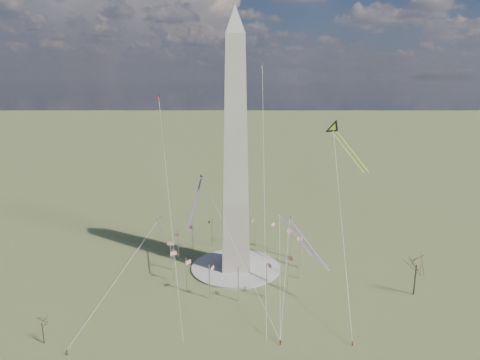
{
  "coord_description": "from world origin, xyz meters",
  "views": [
    {
      "loc": [
        -5.35,
        -160.4,
        75.65
      ],
      "look_at": [
        1.76,
        0.0,
        36.97
      ],
      "focal_mm": 32.0,
      "sensor_mm": 36.0,
      "label": 1
    }
  ],
  "objects_px": {
    "person_west": "(67,352)",
    "kite_delta_black": "(335,130)",
    "person_east": "(352,343)",
    "washington_monument": "(235,152)",
    "tree_near": "(417,263)"
  },
  "relations": [
    {
      "from": "kite_delta_black",
      "to": "tree_near",
      "type": "bearing_deg",
      "value": 105.79
    },
    {
      "from": "person_west",
      "to": "kite_delta_black",
      "type": "xyz_separation_m",
      "value": [
        87.76,
        56.4,
        54.88
      ]
    },
    {
      "from": "tree_near",
      "to": "washington_monument",
      "type": "bearing_deg",
      "value": 158.84
    },
    {
      "from": "tree_near",
      "to": "person_east",
      "type": "xyz_separation_m",
      "value": [
        -30.97,
        -28.72,
        -11.41
      ]
    },
    {
      "from": "person_east",
      "to": "kite_delta_black",
      "type": "height_order",
      "value": "kite_delta_black"
    },
    {
      "from": "person_west",
      "to": "kite_delta_black",
      "type": "distance_m",
      "value": 117.88
    },
    {
      "from": "washington_monument",
      "to": "tree_near",
      "type": "xyz_separation_m",
      "value": [
        62.87,
        -24.33,
        -35.73
      ]
    },
    {
      "from": "washington_monument",
      "to": "kite_delta_black",
      "type": "bearing_deg",
      "value": 4.23
    },
    {
      "from": "washington_monument",
      "to": "person_east",
      "type": "height_order",
      "value": "washington_monument"
    },
    {
      "from": "person_east",
      "to": "person_west",
      "type": "relative_size",
      "value": 0.99
    },
    {
      "from": "washington_monument",
      "to": "person_west",
      "type": "bearing_deg",
      "value": -132.5
    },
    {
      "from": "person_west",
      "to": "person_east",
      "type": "bearing_deg",
      "value": -170.95
    },
    {
      "from": "washington_monument",
      "to": "person_east",
      "type": "relative_size",
      "value": 61.71
    },
    {
      "from": "washington_monument",
      "to": "tree_near",
      "type": "bearing_deg",
      "value": -21.16
    },
    {
      "from": "tree_near",
      "to": "person_west",
      "type": "distance_m",
      "value": 116.25
    }
  ]
}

